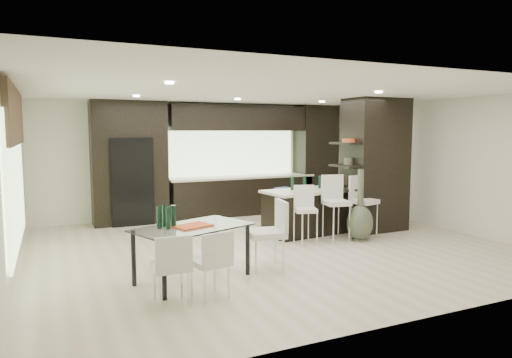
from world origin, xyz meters
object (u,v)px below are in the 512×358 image
chair_far (171,271)px  chair_end (266,238)px  kitchen_island (314,211)px  chair_near (210,267)px  dining_table (193,253)px  bench (297,215)px  stool_left (305,220)px  stool_mid (336,214)px  floor_vase (360,205)px  stool_right (364,213)px

chair_far → chair_end: 1.76m
kitchen_island → chair_near: 4.05m
dining_table → chair_near: 0.73m
bench → chair_near: size_ratio=1.65×
bench → stool_left: bearing=-130.4°
kitchen_island → stool_mid: (0.00, -0.77, 0.06)m
kitchen_island → floor_vase: size_ratio=1.57×
stool_left → dining_table: size_ratio=0.55×
floor_vase → stool_mid: bearing=155.3°
stool_left → bench: 1.52m
stool_right → dining_table: bearing=-178.5°
stool_right → chair_end: 2.86m
kitchen_island → bench: kitchen_island is taller
stool_left → chair_far: stool_left is taller
stool_right → chair_near: (-3.75, -1.84, -0.09)m
stool_left → stool_mid: bearing=16.0°
kitchen_island → stool_left: bearing=-138.0°
stool_left → dining_table: bearing=-136.5°
stool_right → dining_table: size_ratio=0.62×
dining_table → chair_end: (1.11, 0.00, 0.10)m
bench → chair_near: 4.47m
stool_mid → kitchen_island: bearing=99.3°
floor_vase → chair_end: 2.57m
chair_near → stool_right: bearing=14.1°
stool_mid → chair_near: bearing=-140.1°
kitchen_island → dining_table: (-3.10, -1.88, -0.06)m
kitchen_island → bench: (-0.03, 0.64, -0.19)m
chair_end → stool_left: bearing=-39.3°
stool_mid → bench: 1.43m
stool_right → dining_table: (-3.75, -1.11, -0.11)m
stool_left → chair_end: chair_end is taller
stool_right → chair_far: (-4.23, -1.84, -0.09)m
dining_table → stool_left: bearing=4.5°
stool_mid → bench: (-0.03, 1.41, -0.24)m
kitchen_island → bench: 0.67m
bench → dining_table: dining_table is taller
kitchen_island → stool_right: bearing=-56.7°
dining_table → chair_far: (-0.49, -0.73, 0.02)m
stool_left → stool_mid: size_ratio=0.86×
stool_right → chair_far: stool_right is taller
kitchen_island → chair_far: (-3.59, -2.61, -0.04)m
stool_left → stool_mid: stool_mid is taller
chair_far → stool_left: bearing=34.0°
floor_vase → chair_far: size_ratio=1.69×
chair_near → stool_mid: bearing=18.5°
stool_right → chair_near: bearing=-168.8°
kitchen_island → chair_near: bearing=-146.9°
stool_left → dining_table: (-2.46, -1.14, -0.05)m
kitchen_island → chair_far: size_ratio=2.66×
bench → chair_end: (-1.96, -2.52, 0.23)m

